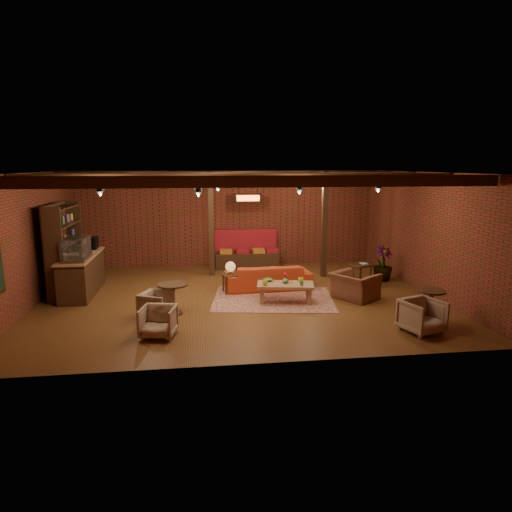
{
  "coord_description": "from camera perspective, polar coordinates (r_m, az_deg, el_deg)",
  "views": [
    {
      "loc": [
        -1.07,
        -11.31,
        3.39
      ],
      "look_at": [
        0.47,
        0.2,
        1.06
      ],
      "focal_mm": 32.0,
      "sensor_mm": 36.0,
      "label": 1
    }
  ],
  "objects": [
    {
      "name": "round_table_left",
      "position": [
        10.65,
        -10.34,
        -4.65
      ],
      "size": [
        0.69,
        0.69,
        0.72
      ],
      "color": "#321A10",
      "rests_on": "floor"
    },
    {
      "name": "wall_back",
      "position": [
        15.45,
        -3.6,
        4.68
      ],
      "size": [
        10.0,
        0.02,
        3.2
      ],
      "primitive_type": "cube",
      "color": "#5E301A",
      "rests_on": "ground"
    },
    {
      "name": "ceiling_spotlights",
      "position": [
        11.38,
        -2.23,
        8.68
      ],
      "size": [
        6.4,
        4.4,
        0.28
      ],
      "primitive_type": null,
      "color": "black",
      "rests_on": "ceiling"
    },
    {
      "name": "armchair_far",
      "position": [
        9.99,
        20.06,
        -6.88
      ],
      "size": [
        0.91,
        0.88,
        0.76
      ],
      "primitive_type": "imported",
      "rotation": [
        0.0,
        0.0,
        0.31
      ],
      "color": "#B4A88B",
      "rests_on": "floor"
    },
    {
      "name": "plant_counter",
      "position": [
        13.03,
        -20.49,
        1.05
      ],
      "size": [
        0.35,
        0.39,
        0.3
      ],
      "primitive_type": "imported",
      "color": "#337F33",
      "rests_on": "service_counter"
    },
    {
      "name": "service_sign",
      "position": [
        14.55,
        -1.01,
        7.26
      ],
      "size": [
        0.86,
        0.06,
        0.3
      ],
      "primitive_type": "cube",
      "color": "orange",
      "rests_on": "ceiling"
    },
    {
      "name": "floor",
      "position": [
        11.86,
        -2.13,
        -5.26
      ],
      "size": [
        10.0,
        10.0,
        0.0
      ],
      "primitive_type": "plane",
      "color": "#3C260F",
      "rests_on": "ground"
    },
    {
      "name": "ceiling",
      "position": [
        11.37,
        -2.24,
        10.39
      ],
      "size": [
        10.0,
        8.0,
        0.02
      ],
      "primitive_type": "cube",
      "color": "black",
      "rests_on": "wall_back"
    },
    {
      "name": "service_counter",
      "position": [
        12.94,
        -20.98,
        -0.95
      ],
      "size": [
        0.8,
        2.5,
        1.6
      ],
      "primitive_type": null,
      "color": "#321A10",
      "rests_on": "ground"
    },
    {
      "name": "plant_tall",
      "position": [
        13.83,
        15.79,
        3.18
      ],
      "size": [
        2.13,
        2.13,
        3.05
      ],
      "primitive_type": "imported",
      "rotation": [
        0.0,
        0.0,
        0.29
      ],
      "color": "#4C7F4C",
      "rests_on": "floor"
    },
    {
      "name": "armchair_a",
      "position": [
        10.52,
        -12.35,
        -5.83
      ],
      "size": [
        0.81,
        0.83,
        0.66
      ],
      "primitive_type": "imported",
      "rotation": [
        0.0,
        0.0,
        1.16
      ],
      "color": "#B4A88B",
      "rests_on": "floor"
    },
    {
      "name": "sofa",
      "position": [
        12.62,
        1.49,
        -2.62
      ],
      "size": [
        2.38,
        1.03,
        0.68
      ],
      "primitive_type": "imported",
      "rotation": [
        0.0,
        0.0,
        3.19
      ],
      "color": "#A53217",
      "rests_on": "floor"
    },
    {
      "name": "coffee_table",
      "position": [
        11.42,
        3.62,
        -3.72
      ],
      "size": [
        1.5,
        0.94,
        0.73
      ],
      "rotation": [
        0.0,
        0.0,
        -0.19
      ],
      "color": "#8D5F42",
      "rests_on": "floor"
    },
    {
      "name": "ceiling_pipe",
      "position": [
        12.97,
        -2.91,
        8.96
      ],
      "size": [
        9.6,
        0.12,
        0.12
      ],
      "primitive_type": "cylinder",
      "rotation": [
        0.0,
        1.57,
        0.0
      ],
      "color": "black",
      "rests_on": "ceiling"
    },
    {
      "name": "round_table_right",
      "position": [
        10.68,
        21.0,
        -5.24
      ],
      "size": [
        0.61,
        0.61,
        0.72
      ],
      "color": "#321A10",
      "rests_on": "floor"
    },
    {
      "name": "armchair_b",
      "position": [
        9.4,
        -12.13,
        -7.84
      ],
      "size": [
        0.77,
        0.74,
        0.68
      ],
      "primitive_type": "imported",
      "rotation": [
        0.0,
        0.0,
        -0.2
      ],
      "color": "#B4A88B",
      "rests_on": "floor"
    },
    {
      "name": "rug",
      "position": [
        11.77,
        2.15,
        -5.36
      ],
      "size": [
        3.34,
        2.75,
        0.01
      ],
      "primitive_type": "cube",
      "rotation": [
        0.0,
        0.0,
        -0.15
      ],
      "color": "maroon",
      "rests_on": "floor"
    },
    {
      "name": "banquette",
      "position": [
        15.23,
        -1.18,
        0.42
      ],
      "size": [
        2.1,
        0.7,
        1.0
      ],
      "primitive_type": null,
      "color": "maroon",
      "rests_on": "ground"
    },
    {
      "name": "wall_right",
      "position": [
        12.96,
        20.42,
        2.71
      ],
      "size": [
        0.02,
        8.0,
        3.2
      ],
      "primitive_type": "cube",
      "color": "#5E301A",
      "rests_on": "ground"
    },
    {
      "name": "side_table_lamp",
      "position": [
        12.18,
        -3.22,
        -1.65
      ],
      "size": [
        0.47,
        0.47,
        0.86
      ],
      "rotation": [
        0.0,
        0.0,
        0.18
      ],
      "color": "#321A10",
      "rests_on": "floor"
    },
    {
      "name": "ceiling_beams",
      "position": [
        11.37,
        -2.24,
        9.79
      ],
      "size": [
        9.8,
        6.4,
        0.22
      ],
      "primitive_type": null,
      "color": "#321A10",
      "rests_on": "ceiling"
    },
    {
      "name": "post_left",
      "position": [
        14.04,
        -5.64,
        3.97
      ],
      "size": [
        0.16,
        0.16,
        3.2
      ],
      "primitive_type": "cube",
      "color": "#321A10",
      "rests_on": "ground"
    },
    {
      "name": "side_table_book",
      "position": [
        13.48,
        12.94,
        -1.17
      ],
      "size": [
        0.67,
        0.67,
        0.6
      ],
      "rotation": [
        0.0,
        0.0,
        0.38
      ],
      "color": "#321A10",
      "rests_on": "floor"
    },
    {
      "name": "shelving_hutch",
      "position": [
        13.06,
        -22.72,
        0.82
      ],
      "size": [
        0.52,
        2.0,
        2.4
      ],
      "primitive_type": null,
      "color": "#321A10",
      "rests_on": "ground"
    },
    {
      "name": "wall_left",
      "position": [
        12.11,
        -26.46,
        1.66
      ],
      "size": [
        0.02,
        8.0,
        3.2
      ],
      "primitive_type": "cube",
      "color": "#5E301A",
      "rests_on": "ground"
    },
    {
      "name": "wall_front",
      "position": [
        7.6,
        0.69,
        -2.25
      ],
      "size": [
        10.0,
        0.02,
        3.2
      ],
      "primitive_type": "cube",
      "color": "#5E301A",
      "rests_on": "ground"
    },
    {
      "name": "post_right",
      "position": [
        13.98,
        8.55,
        3.87
      ],
      "size": [
        0.16,
        0.16,
        3.2
      ],
      "primitive_type": "cube",
      "color": "#321A10",
      "rests_on": "ground"
    },
    {
      "name": "armchair_right",
      "position": [
        11.91,
        12.24,
        -3.16
      ],
      "size": [
        1.15,
        1.25,
        0.92
      ],
      "primitive_type": "imported",
      "rotation": [
        0.0,
        0.0,
        2.17
      ],
      "color": "brown",
      "rests_on": "floor"
    }
  ]
}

